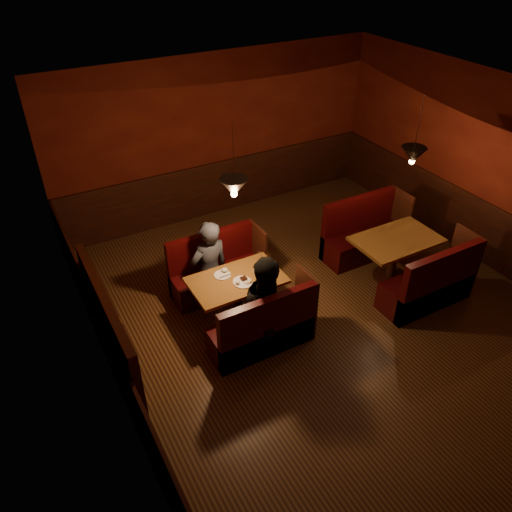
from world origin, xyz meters
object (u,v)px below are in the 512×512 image
second_bench_near (431,287)px  second_bench_far (363,236)px  main_bench_far (217,273)px  main_bench_near (265,331)px  main_table (238,288)px  diner_a (209,251)px  second_table (395,249)px  diner_b (270,294)px

second_bench_near → second_bench_far: bearing=90.0°
main_bench_far → main_bench_near: size_ratio=1.00×
main_table → second_bench_near: bearing=-23.4°
second_bench_far → diner_a: size_ratio=0.86×
main_table → second_bench_far: size_ratio=0.89×
second_bench_far → second_bench_near: 1.52m
main_bench_near → second_bench_far: (2.52, 1.14, 0.02)m
second_table → diner_a: 2.82m
main_bench_far → diner_a: (-0.16, -0.13, 0.52)m
main_bench_near → second_bench_near: (2.52, -0.38, 0.02)m
main_table → second_bench_near: 2.77m
main_bench_far → main_table: bearing=-91.2°
main_bench_near → second_table: size_ratio=1.09×
main_bench_near → second_bench_far: 2.77m
diner_a → second_table: bearing=154.5°
main_table → diner_a: (-0.15, 0.58, 0.30)m
second_bench_far → diner_a: (-2.68, 0.16, 0.50)m
diner_b → diner_a: bearing=105.1°
main_bench_far → second_bench_far: (2.52, -0.29, 0.02)m
main_table → diner_b: (0.11, -0.67, 0.33)m
main_table → main_bench_far: (0.01, 0.71, -0.22)m
diner_a → diner_b: diner_b is taller
main_bench_near → second_table: (2.49, 0.38, 0.23)m
main_bench_far → second_table: size_ratio=1.09×
second_bench_far → second_bench_near: (0.00, -1.52, 0.00)m
main_bench_far → main_bench_near: 1.43m
diner_b → second_table: bearing=11.4°
second_bench_far → diner_a: diner_a is taller
main_bench_near → diner_a: diner_a is taller
second_table → diner_a: bearing=160.8°
main_table → diner_a: size_ratio=0.77×
second_table → second_bench_near: size_ratio=0.90×
second_table → main_bench_near: bearing=-171.4°
main_table → second_bench_far: (2.54, 0.42, -0.20)m
main_bench_far → second_bench_near: 3.11m
main_bench_far → diner_b: 1.49m
second_table → diner_a: (-2.65, 0.92, 0.29)m
second_bench_near → diner_a: diner_a is taller
main_table → second_bench_near: (2.54, -1.10, -0.20)m
second_bench_far → diner_b: (-2.43, -1.09, 0.53)m
main_bench_far → diner_a: bearing=-141.2°
second_bench_far → second_bench_near: bearing=-90.0°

